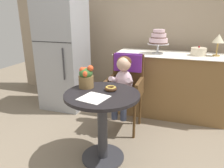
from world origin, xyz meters
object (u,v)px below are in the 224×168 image
at_px(wicker_chair, 126,80).
at_px(donut_front, 111,88).
at_px(tiered_cake_stand, 158,39).
at_px(table_lamp, 219,39).
at_px(refrigerator, 63,54).
at_px(round_layer_cake, 199,52).
at_px(flower_vase, 86,77).
at_px(seated_child, 123,80).
at_px(cafe_table, 102,114).

height_order(wicker_chair, donut_front, wicker_chair).
relative_size(tiered_cake_stand, table_lamp, 1.17).
height_order(donut_front, refrigerator, refrigerator).
bearing_deg(table_lamp, refrigerator, -173.67).
bearing_deg(round_layer_cake, flower_vase, -132.46).
bearing_deg(round_layer_cake, tiered_cake_stand, -178.92).
height_order(table_lamp, refrigerator, refrigerator).
bearing_deg(wicker_chair, flower_vase, -117.84).
height_order(tiered_cake_stand, refrigerator, refrigerator).
xyz_separation_m(seated_child, flower_vase, (-0.25, -0.48, 0.15)).
distance_m(tiered_cake_stand, round_layer_cake, 0.56).
bearing_deg(donut_front, cafe_table, -118.20).
bearing_deg(donut_front, tiered_cake_stand, 76.06).
bearing_deg(wicker_chair, tiered_cake_stand, 54.32).
relative_size(round_layer_cake, table_lamp, 0.70).
relative_size(wicker_chair, tiered_cake_stand, 2.87).
xyz_separation_m(donut_front, table_lamp, (1.06, 1.24, 0.37)).
xyz_separation_m(cafe_table, tiered_cake_stand, (0.35, 1.30, 0.59)).
bearing_deg(tiered_cake_stand, flower_vase, -115.20).
distance_m(donut_front, refrigerator, 1.49).
height_order(seated_child, donut_front, seated_child).
bearing_deg(table_lamp, donut_front, -130.57).
height_order(cafe_table, refrigerator, refrigerator).
bearing_deg(flower_vase, table_lamp, 42.93).
xyz_separation_m(cafe_table, seated_child, (0.04, 0.59, 0.17)).
bearing_deg(tiered_cake_stand, refrigerator, -171.87).
height_order(cafe_table, seated_child, seated_child).
height_order(seated_child, round_layer_cake, round_layer_cake).
height_order(cafe_table, donut_front, donut_front).
relative_size(seated_child, tiered_cake_stand, 2.19).
bearing_deg(flower_vase, wicker_chair, 68.56).
bearing_deg(tiered_cake_stand, donut_front, -103.94).
relative_size(wicker_chair, table_lamp, 3.35).
bearing_deg(flower_vase, round_layer_cake, 47.54).
height_order(seated_child, flower_vase, seated_child).
bearing_deg(seated_child, cafe_table, -94.02).
bearing_deg(donut_front, table_lamp, 49.43).
relative_size(flower_vase, refrigerator, 0.14).
height_order(tiered_cake_stand, round_layer_cake, tiered_cake_stand).
bearing_deg(cafe_table, round_layer_cake, 55.78).
bearing_deg(flower_vase, tiered_cake_stand, 64.80).
distance_m(round_layer_cake, table_lamp, 0.28).
relative_size(flower_vase, round_layer_cake, 1.17).
bearing_deg(donut_front, seated_child, 91.39).
xyz_separation_m(wicker_chair, flower_vase, (-0.25, -0.64, 0.19)).
distance_m(wicker_chair, donut_front, 0.66).
distance_m(cafe_table, donut_front, 0.26).
bearing_deg(flower_vase, donut_front, -1.58).
bearing_deg(refrigerator, wicker_chair, -17.89).
distance_m(seated_child, table_lamp, 1.38).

